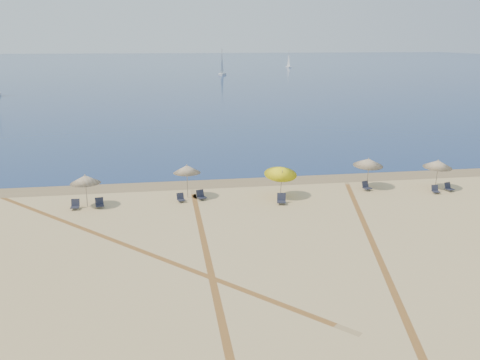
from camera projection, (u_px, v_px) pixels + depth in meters
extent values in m
plane|color=#0C2151|center=(171.00, 64.00, 231.01)|extent=(500.00, 500.00, 0.00)
plane|color=olive|center=(232.00, 182.00, 39.93)|extent=(500.00, 500.00, 0.00)
cylinder|color=gray|center=(86.00, 192.00, 33.82)|extent=(0.05, 0.05, 2.09)
cone|color=#F4E2C5|center=(85.00, 179.00, 33.58)|extent=(2.03, 2.03, 0.55)
sphere|color=gray|center=(85.00, 175.00, 33.50)|extent=(0.08, 0.08, 0.08)
cylinder|color=gray|center=(187.00, 182.00, 35.74)|extent=(0.05, 0.05, 2.29)
cone|color=#F4E2C5|center=(187.00, 169.00, 35.47)|extent=(1.95, 1.95, 0.55)
sphere|color=gray|center=(187.00, 165.00, 35.39)|extent=(0.08, 0.08, 0.08)
cylinder|color=gray|center=(281.00, 184.00, 35.61)|extent=(0.05, 0.56, 2.14)
cone|color=yellow|center=(281.00, 171.00, 35.57)|extent=(2.34, 2.41, 1.08)
sphere|color=gray|center=(281.00, 167.00, 35.49)|extent=(0.08, 0.08, 0.08)
cylinder|color=gray|center=(368.00, 174.00, 38.11)|extent=(0.05, 0.24, 2.18)
cone|color=#F4E2C5|center=(368.00, 162.00, 37.93)|extent=(2.24, 2.28, 0.74)
sphere|color=gray|center=(369.00, 158.00, 37.85)|extent=(0.08, 0.08, 0.08)
cylinder|color=gray|center=(437.00, 176.00, 37.90)|extent=(0.05, 0.18, 2.10)
cone|color=#F4E2C5|center=(438.00, 164.00, 37.71)|extent=(2.14, 2.17, 0.68)
sphere|color=gray|center=(438.00, 160.00, 37.63)|extent=(0.08, 0.08, 0.08)
cube|color=black|center=(75.00, 207.00, 33.46)|extent=(0.57, 0.57, 0.05)
cube|color=black|center=(75.00, 202.00, 33.65)|extent=(0.56, 0.22, 0.49)
cylinder|color=#A5A5AD|center=(71.00, 209.00, 33.27)|extent=(0.02, 0.02, 0.18)
cylinder|color=#A5A5AD|center=(78.00, 209.00, 33.32)|extent=(0.02, 0.02, 0.18)
cube|color=black|center=(100.00, 205.00, 33.79)|extent=(0.63, 0.63, 0.05)
cube|color=black|center=(99.00, 201.00, 33.97)|extent=(0.57, 0.29, 0.49)
cylinder|color=#A5A5AD|center=(96.00, 208.00, 33.56)|extent=(0.02, 0.02, 0.18)
cylinder|color=#A5A5AD|center=(103.00, 207.00, 33.69)|extent=(0.02, 0.02, 0.18)
cube|color=black|center=(181.00, 200.00, 35.00)|extent=(0.62, 0.62, 0.05)
cube|color=black|center=(180.00, 196.00, 35.16)|extent=(0.53, 0.31, 0.45)
cylinder|color=#A5A5AD|center=(179.00, 202.00, 34.77)|extent=(0.02, 0.02, 0.16)
cylinder|color=#A5A5AD|center=(184.00, 201.00, 34.93)|extent=(0.02, 0.02, 0.16)
cube|color=black|center=(202.00, 197.00, 35.48)|extent=(0.74, 0.74, 0.05)
cube|color=black|center=(200.00, 193.00, 35.64)|extent=(0.60, 0.41, 0.51)
cylinder|color=#A5A5AD|center=(199.00, 200.00, 35.20)|extent=(0.02, 0.02, 0.19)
cylinder|color=#A5A5AD|center=(205.00, 199.00, 35.42)|extent=(0.02, 0.02, 0.19)
cube|color=black|center=(281.00, 202.00, 34.53)|extent=(0.72, 0.72, 0.05)
cube|color=black|center=(281.00, 197.00, 34.74)|extent=(0.64, 0.34, 0.54)
cylinder|color=#A5A5AD|center=(279.00, 204.00, 34.36)|extent=(0.03, 0.03, 0.20)
cylinder|color=#A5A5AD|center=(286.00, 204.00, 34.34)|extent=(0.03, 0.03, 0.20)
cube|color=black|center=(367.00, 188.00, 37.71)|extent=(0.70, 0.70, 0.05)
cube|color=black|center=(365.00, 184.00, 37.88)|extent=(0.59, 0.36, 0.49)
cylinder|color=#A5A5AD|center=(366.00, 190.00, 37.45)|extent=(0.02, 0.02, 0.18)
cylinder|color=#A5A5AD|center=(371.00, 190.00, 37.64)|extent=(0.02, 0.02, 0.18)
cube|color=black|center=(436.00, 191.00, 36.95)|extent=(0.53, 0.53, 0.05)
cube|color=black|center=(435.00, 188.00, 37.12)|extent=(0.51, 0.22, 0.44)
cylinder|color=#A5A5AD|center=(435.00, 193.00, 36.78)|extent=(0.02, 0.02, 0.16)
cylinder|color=#A5A5AD|center=(440.00, 193.00, 36.82)|extent=(0.02, 0.02, 0.16)
cube|color=black|center=(450.00, 189.00, 37.49)|extent=(0.65, 0.65, 0.05)
cube|color=black|center=(448.00, 185.00, 37.65)|extent=(0.56, 0.32, 0.47)
cylinder|color=#A5A5AD|center=(449.00, 191.00, 37.25)|extent=(0.02, 0.02, 0.17)
cylinder|color=#A5A5AD|center=(453.00, 191.00, 37.41)|extent=(0.02, 0.02, 0.17)
cube|color=white|center=(289.00, 67.00, 204.98)|extent=(1.32, 4.61, 0.50)
cylinder|color=gray|center=(289.00, 59.00, 204.10)|extent=(0.10, 0.10, 6.66)
cube|color=white|center=(222.00, 74.00, 160.36)|extent=(3.28, 5.70, 0.61)
cylinder|color=gray|center=(222.00, 62.00, 159.30)|extent=(0.12, 0.12, 8.09)
plane|color=tan|center=(213.00, 282.00, 23.51)|extent=(28.05, 28.05, 0.00)
plane|color=tan|center=(211.00, 271.00, 24.56)|extent=(28.05, 28.05, 0.00)
plane|color=tan|center=(380.00, 259.00, 25.94)|extent=(33.92, 33.92, 0.00)
plane|color=tan|center=(376.00, 251.00, 27.00)|extent=(33.92, 33.92, 0.00)
plane|color=tan|center=(127.00, 245.00, 27.66)|extent=(39.56, 39.56, 0.00)
plane|color=tan|center=(114.00, 241.00, 28.32)|extent=(39.56, 39.56, 0.00)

